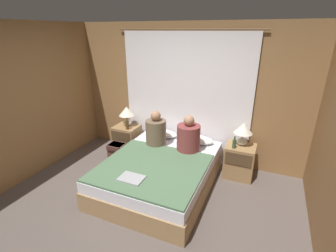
{
  "coord_description": "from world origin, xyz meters",
  "views": [
    {
      "loc": [
        1.44,
        -2.21,
        2.36
      ],
      "look_at": [
        0.0,
        1.11,
        0.92
      ],
      "focal_mm": 26.0,
      "sensor_mm": 36.0,
      "label": 1
    }
  ],
  "objects_px": {
    "beer_bottle_on_right_stand": "(234,144)",
    "laptop_on_bed": "(131,178)",
    "lamp_right": "(243,130)",
    "nightstand_right": "(239,161)",
    "pillow_right": "(197,139)",
    "pillow_left": "(162,133)",
    "backpack_on_floor": "(117,152)",
    "beer_bottle_on_left_stand": "(127,125)",
    "lamp_left": "(127,113)",
    "person_right_in_bed": "(188,137)",
    "nightstand_left": "(127,139)",
    "bed": "(160,172)",
    "person_left_in_bed": "(156,131)"
  },
  "relations": [
    {
      "from": "backpack_on_floor",
      "to": "beer_bottle_on_right_stand",
      "type": "bearing_deg",
      "value": 8.56
    },
    {
      "from": "nightstand_right",
      "to": "person_right_in_bed",
      "type": "distance_m",
      "value": 0.98
    },
    {
      "from": "bed",
      "to": "lamp_left",
      "type": "distance_m",
      "value": 1.51
    },
    {
      "from": "pillow_right",
      "to": "beer_bottle_on_left_stand",
      "type": "height_order",
      "value": "beer_bottle_on_left_stand"
    },
    {
      "from": "bed",
      "to": "pillow_right",
      "type": "xyz_separation_m",
      "value": [
        0.34,
        0.82,
        0.3
      ]
    },
    {
      "from": "nightstand_right",
      "to": "laptop_on_bed",
      "type": "bearing_deg",
      "value": -129.99
    },
    {
      "from": "pillow_right",
      "to": "backpack_on_floor",
      "type": "xyz_separation_m",
      "value": [
        -1.41,
        -0.47,
        -0.32
      ]
    },
    {
      "from": "laptop_on_bed",
      "to": "backpack_on_floor",
      "type": "relative_size",
      "value": 0.89
    },
    {
      "from": "nightstand_right",
      "to": "backpack_on_floor",
      "type": "relative_size",
      "value": 1.52
    },
    {
      "from": "pillow_right",
      "to": "beer_bottle_on_right_stand",
      "type": "xyz_separation_m",
      "value": [
        0.67,
        -0.15,
        0.11
      ]
    },
    {
      "from": "beer_bottle_on_left_stand",
      "to": "laptop_on_bed",
      "type": "relative_size",
      "value": 0.7
    },
    {
      "from": "lamp_right",
      "to": "backpack_on_floor",
      "type": "bearing_deg",
      "value": -167.65
    },
    {
      "from": "pillow_left",
      "to": "beer_bottle_on_left_stand",
      "type": "relative_size",
      "value": 2.53
    },
    {
      "from": "pillow_right",
      "to": "beer_bottle_on_left_stand",
      "type": "distance_m",
      "value": 1.37
    },
    {
      "from": "nightstand_left",
      "to": "lamp_right",
      "type": "distance_m",
      "value": 2.29
    },
    {
      "from": "lamp_right",
      "to": "bed",
      "type": "bearing_deg",
      "value": -143.39
    },
    {
      "from": "beer_bottle_on_right_stand",
      "to": "laptop_on_bed",
      "type": "bearing_deg",
      "value": -129.86
    },
    {
      "from": "person_left_in_bed",
      "to": "person_right_in_bed",
      "type": "xyz_separation_m",
      "value": [
        0.59,
        0.0,
        -0.0
      ]
    },
    {
      "from": "person_left_in_bed",
      "to": "beer_bottle_on_right_stand",
      "type": "distance_m",
      "value": 1.32
    },
    {
      "from": "beer_bottle_on_left_stand",
      "to": "backpack_on_floor",
      "type": "xyz_separation_m",
      "value": [
        -0.06,
        -0.31,
        -0.45
      ]
    },
    {
      "from": "pillow_left",
      "to": "beer_bottle_on_right_stand",
      "type": "height_order",
      "value": "beer_bottle_on_right_stand"
    },
    {
      "from": "lamp_right",
      "to": "laptop_on_bed",
      "type": "distance_m",
      "value": 1.96
    },
    {
      "from": "beer_bottle_on_right_stand",
      "to": "laptop_on_bed",
      "type": "relative_size",
      "value": 0.61
    },
    {
      "from": "nightstand_right",
      "to": "pillow_right",
      "type": "bearing_deg",
      "value": 177.07
    },
    {
      "from": "beer_bottle_on_left_stand",
      "to": "backpack_on_floor",
      "type": "distance_m",
      "value": 0.55
    },
    {
      "from": "beer_bottle_on_left_stand",
      "to": "laptop_on_bed",
      "type": "xyz_separation_m",
      "value": [
        0.9,
        -1.34,
        -0.15
      ]
    },
    {
      "from": "nightstand_right",
      "to": "pillow_left",
      "type": "relative_size",
      "value": 0.96
    },
    {
      "from": "backpack_on_floor",
      "to": "laptop_on_bed",
      "type": "bearing_deg",
      "value": -46.92
    },
    {
      "from": "lamp_left",
      "to": "pillow_left",
      "type": "bearing_deg",
      "value": -0.71
    },
    {
      "from": "lamp_right",
      "to": "beer_bottle_on_right_stand",
      "type": "xyz_separation_m",
      "value": [
        -0.1,
        -0.16,
        -0.18
      ]
    },
    {
      "from": "lamp_left",
      "to": "backpack_on_floor",
      "type": "height_order",
      "value": "lamp_left"
    },
    {
      "from": "bed",
      "to": "beer_bottle_on_right_stand",
      "type": "xyz_separation_m",
      "value": [
        1.01,
        0.66,
        0.41
      ]
    },
    {
      "from": "bed",
      "to": "pillow_right",
      "type": "height_order",
      "value": "pillow_right"
    },
    {
      "from": "pillow_left",
      "to": "nightstand_right",
      "type": "bearing_deg",
      "value": -1.55
    },
    {
      "from": "nightstand_left",
      "to": "lamp_left",
      "type": "distance_m",
      "value": 0.55
    },
    {
      "from": "nightstand_left",
      "to": "pillow_right",
      "type": "xyz_separation_m",
      "value": [
        1.46,
        0.04,
        0.25
      ]
    },
    {
      "from": "person_left_in_bed",
      "to": "backpack_on_floor",
      "type": "distance_m",
      "value": 0.94
    },
    {
      "from": "lamp_right",
      "to": "lamp_left",
      "type": "bearing_deg",
      "value": 180.0
    },
    {
      "from": "lamp_left",
      "to": "backpack_on_floor",
      "type": "distance_m",
      "value": 0.78
    },
    {
      "from": "nightstand_right",
      "to": "lamp_right",
      "type": "bearing_deg",
      "value": 90.0
    },
    {
      "from": "nightstand_left",
      "to": "pillow_left",
      "type": "xyz_separation_m",
      "value": [
        0.77,
        0.04,
        0.25
      ]
    },
    {
      "from": "nightstand_left",
      "to": "person_right_in_bed",
      "type": "xyz_separation_m",
      "value": [
        1.42,
        -0.33,
        0.44
      ]
    },
    {
      "from": "laptop_on_bed",
      "to": "beer_bottle_on_left_stand",
      "type": "bearing_deg",
      "value": 124.01
    },
    {
      "from": "lamp_right",
      "to": "nightstand_left",
      "type": "bearing_deg",
      "value": -178.74
    },
    {
      "from": "nightstand_right",
      "to": "lamp_left",
      "type": "relative_size",
      "value": 1.45
    },
    {
      "from": "bed",
      "to": "laptop_on_bed",
      "type": "distance_m",
      "value": 0.74
    },
    {
      "from": "lamp_left",
      "to": "person_right_in_bed",
      "type": "xyz_separation_m",
      "value": [
        1.42,
        -0.38,
        -0.11
      ]
    },
    {
      "from": "beer_bottle_on_right_stand",
      "to": "nightstand_left",
      "type": "bearing_deg",
      "value": 176.89
    },
    {
      "from": "nightstand_left",
      "to": "lamp_right",
      "type": "bearing_deg",
      "value": 1.26
    },
    {
      "from": "laptop_on_bed",
      "to": "lamp_right",
      "type": "bearing_deg",
      "value": 50.94
    }
  ]
}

